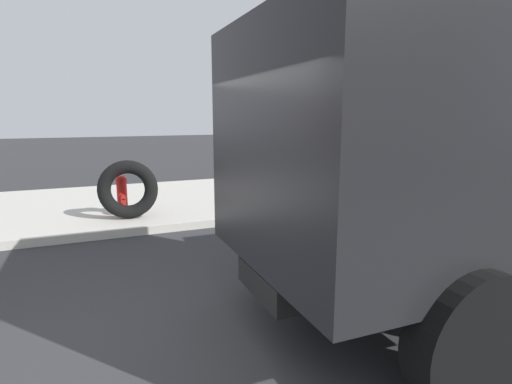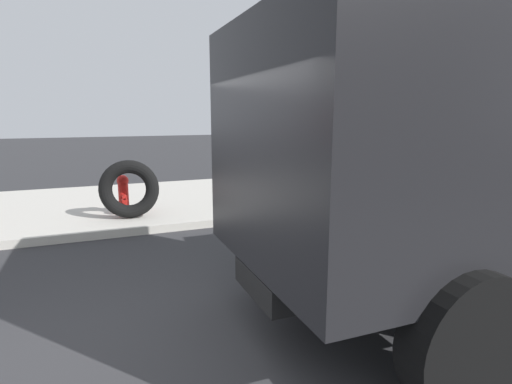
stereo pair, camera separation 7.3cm
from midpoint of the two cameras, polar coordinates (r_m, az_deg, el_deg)
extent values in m
plane|color=#2D2D30|center=(4.01, -20.83, -22.69)|extent=(80.00, 80.00, 0.00)
cube|color=#BCB7AD|center=(10.09, -22.37, -1.97)|extent=(36.00, 5.00, 0.15)
cylinder|color=red|center=(8.75, -18.54, -0.95)|extent=(0.20, 0.20, 0.63)
sphere|color=red|center=(8.68, -18.69, 1.47)|extent=(0.23, 0.23, 0.23)
cylinder|color=red|center=(8.55, -18.47, -0.69)|extent=(0.09, 0.16, 0.09)
cylinder|color=red|center=(8.91, -18.66, -0.25)|extent=(0.09, 0.16, 0.09)
cylinder|color=red|center=(8.57, -18.44, -1.18)|extent=(0.11, 0.16, 0.11)
torus|color=black|center=(8.31, -17.83, 0.34)|extent=(1.18, 0.47, 1.16)
cube|color=black|center=(3.89, 13.23, 6.59)|extent=(2.02, 2.52, 2.20)
cylinder|color=black|center=(3.50, 27.60, -18.03)|extent=(1.10, 0.31, 1.10)
cylinder|color=black|center=(5.30, 6.49, -7.03)|extent=(1.10, 0.31, 1.10)
camera|label=1|loc=(0.04, -90.32, -0.06)|focal=28.39mm
camera|label=2|loc=(0.04, 89.68, 0.06)|focal=28.39mm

